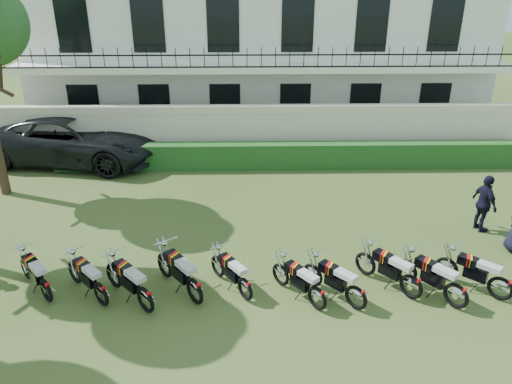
# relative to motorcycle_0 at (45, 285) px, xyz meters

# --- Properties ---
(ground) EXTENTS (100.00, 100.00, 0.00)m
(ground) POSITION_rel_motorcycle_0_xyz_m (5.33, 1.24, -0.47)
(ground) COLOR #31461C
(ground) RESTS_ON ground
(perimeter_wall) EXTENTS (30.00, 0.35, 2.30)m
(perimeter_wall) POSITION_rel_motorcycle_0_xyz_m (5.33, 9.24, 0.70)
(perimeter_wall) COLOR beige
(perimeter_wall) RESTS_ON ground
(hedge) EXTENTS (18.00, 0.60, 1.00)m
(hedge) POSITION_rel_motorcycle_0_xyz_m (6.33, 8.44, 0.03)
(hedge) COLOR #1B4317
(hedge) RESTS_ON ground
(building) EXTENTS (20.40, 9.60, 7.40)m
(building) POSITION_rel_motorcycle_0_xyz_m (5.33, 15.19, 3.24)
(building) COLOR white
(building) RESTS_ON ground
(motorcycle_0) EXTENTS (1.31, 1.47, 1.03)m
(motorcycle_0) POSITION_rel_motorcycle_0_xyz_m (0.00, 0.00, 0.00)
(motorcycle_0) COLOR black
(motorcycle_0) RESTS_ON ground
(motorcycle_1) EXTENTS (1.37, 1.43, 1.03)m
(motorcycle_1) POSITION_rel_motorcycle_0_xyz_m (1.33, -0.17, 0.00)
(motorcycle_1) COLOR black
(motorcycle_1) RESTS_ON ground
(motorcycle_2) EXTENTS (1.46, 1.53, 1.10)m
(motorcycle_2) POSITION_rel_motorcycle_0_xyz_m (2.40, -0.44, 0.03)
(motorcycle_2) COLOR black
(motorcycle_2) RESTS_ON ground
(motorcycle_3) EXTENTS (1.34, 1.70, 1.13)m
(motorcycle_3) POSITION_rel_motorcycle_0_xyz_m (3.49, -0.15, 0.05)
(motorcycle_3) COLOR black
(motorcycle_3) RESTS_ON ground
(motorcycle_4) EXTENTS (1.09, 1.51, 0.97)m
(motorcycle_4) POSITION_rel_motorcycle_0_xyz_m (4.67, -0.02, -0.02)
(motorcycle_4) COLOR black
(motorcycle_4) RESTS_ON ground
(motorcycle_5) EXTENTS (1.20, 1.49, 1.00)m
(motorcycle_5) POSITION_rel_motorcycle_0_xyz_m (6.32, -0.42, -0.01)
(motorcycle_5) COLOR black
(motorcycle_5) RESTS_ON ground
(motorcycle_6) EXTENTS (1.36, 1.43, 1.03)m
(motorcycle_6) POSITION_rel_motorcycle_0_xyz_m (7.21, -0.42, 0.00)
(motorcycle_6) COLOR black
(motorcycle_6) RESTS_ON ground
(motorcycle_7) EXTENTS (1.34, 1.55, 1.06)m
(motorcycle_7) POSITION_rel_motorcycle_0_xyz_m (8.60, -0.04, 0.02)
(motorcycle_7) COLOR black
(motorcycle_7) RESTS_ON ground
(motorcycle_8) EXTENTS (1.32, 1.60, 1.08)m
(motorcycle_8) POSITION_rel_motorcycle_0_xyz_m (9.52, -0.42, 0.02)
(motorcycle_8) COLOR black
(motorcycle_8) RESTS_ON ground
(motorcycle_9) EXTENTS (1.48, 1.35, 1.04)m
(motorcycle_9) POSITION_rel_motorcycle_0_xyz_m (10.69, -0.14, 0.01)
(motorcycle_9) COLOR black
(motorcycle_9) RESTS_ON ground
(suv) EXTENTS (7.40, 4.37, 1.93)m
(suv) POSITION_rel_motorcycle_0_xyz_m (-2.11, 9.28, 0.49)
(suv) COLOR black
(suv) RESTS_ON ground
(officer_5) EXTENTS (0.62, 1.10, 1.76)m
(officer_5) POSITION_rel_motorcycle_0_xyz_m (11.71, 3.27, 0.41)
(officer_5) COLOR black
(officer_5) RESTS_ON ground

